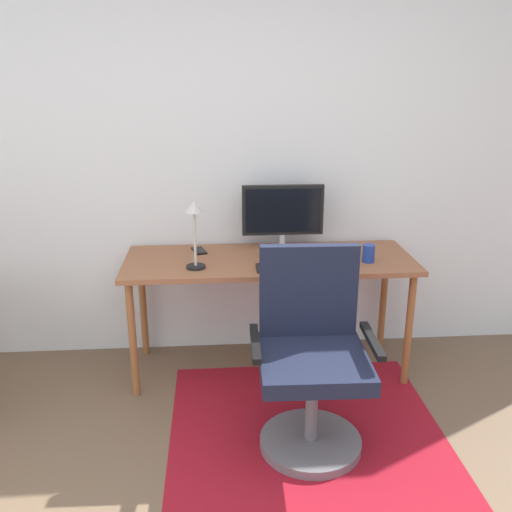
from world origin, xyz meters
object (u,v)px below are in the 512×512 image
(computer_mouse, at_px, (347,264))
(coffee_cup, at_px, (369,253))
(monitor, at_px, (283,213))
(desk_lamp, at_px, (194,224))
(office_chair, at_px, (311,364))
(desk, at_px, (269,269))
(cell_phone, at_px, (199,251))
(keyboard, at_px, (294,267))

(computer_mouse, xyz_separation_m, coffee_cup, (0.15, 0.08, 0.04))
(monitor, bearing_deg, coffee_cup, -30.26)
(desk_lamp, bearing_deg, coffee_cup, 1.83)
(computer_mouse, distance_m, office_chair, 0.70)
(coffee_cup, bearing_deg, desk, 169.37)
(coffee_cup, height_order, desk_lamp, desk_lamp)
(desk, xyz_separation_m, cell_phone, (-0.42, 0.16, 0.07))
(cell_phone, distance_m, office_chair, 1.11)
(keyboard, bearing_deg, desk, 121.33)
(desk, bearing_deg, desk_lamp, -162.21)
(monitor, xyz_separation_m, office_chair, (0.04, -0.91, -0.54))
(keyboard, relative_size, coffee_cup, 4.12)
(keyboard, relative_size, desk_lamp, 1.11)
(computer_mouse, height_order, coffee_cup, coffee_cup)
(desk, relative_size, monitor, 3.43)
(computer_mouse, distance_m, cell_phone, 0.92)
(monitor, height_order, office_chair, monitor)
(coffee_cup, distance_m, desk_lamp, 1.03)
(cell_phone, distance_m, desk_lamp, 0.40)
(computer_mouse, relative_size, desk_lamp, 0.27)
(desk, relative_size, desk_lamp, 4.46)
(coffee_cup, bearing_deg, computer_mouse, -151.56)
(computer_mouse, bearing_deg, cell_phone, 157.60)
(desk, distance_m, coffee_cup, 0.60)
(keyboard, relative_size, computer_mouse, 4.13)
(keyboard, distance_m, office_chair, 0.63)
(cell_phone, relative_size, desk_lamp, 0.36)
(desk, bearing_deg, coffee_cup, -10.63)
(cell_phone, height_order, office_chair, office_chair)
(computer_mouse, height_order, office_chair, office_chair)
(keyboard, xyz_separation_m, computer_mouse, (0.31, 0.01, 0.01))
(coffee_cup, bearing_deg, monitor, 149.74)
(coffee_cup, bearing_deg, cell_phone, 164.77)
(coffee_cup, xyz_separation_m, office_chair, (-0.44, -0.63, -0.36))
(monitor, distance_m, computer_mouse, 0.53)
(monitor, bearing_deg, desk_lamp, -149.90)
(coffee_cup, bearing_deg, office_chair, -124.74)
(desk_lamp, bearing_deg, computer_mouse, -3.13)
(computer_mouse, bearing_deg, office_chair, -117.82)
(desk_lamp, bearing_deg, keyboard, -5.99)
(keyboard, bearing_deg, monitor, 93.51)
(cell_phone, bearing_deg, desk, -37.71)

